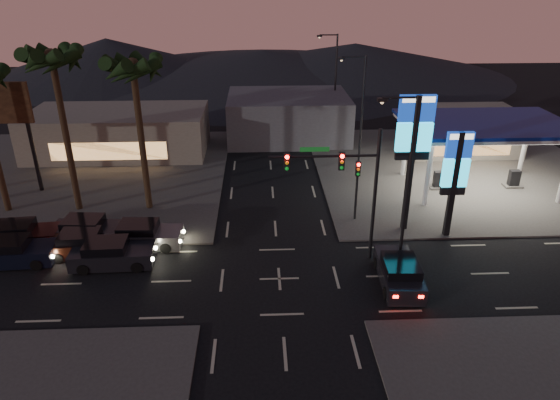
{
  "coord_description": "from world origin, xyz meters",
  "views": [
    {
      "loc": [
        -0.99,
        -23.45,
        15.64
      ],
      "look_at": [
        0.22,
        4.02,
        3.0
      ],
      "focal_mm": 32.0,
      "sensor_mm": 36.0,
      "label": 1
    }
  ],
  "objects_px": {
    "car_lane_b_mid": "(88,230)",
    "suv_station": "(399,272)",
    "traffic_signal_mast": "(345,178)",
    "car_lane_a_mid": "(85,244)",
    "car_lane_b_front": "(143,235)",
    "car_lane_a_rear": "(13,252)",
    "car_lane_a_front": "(111,254)",
    "car_lane_b_rear": "(19,235)",
    "pylon_sign_tall": "(414,137)",
    "gas_station": "(486,126)",
    "pylon_sign_short": "(456,169)"
  },
  "relations": [
    {
      "from": "pylon_sign_tall",
      "to": "car_lane_b_rear",
      "type": "relative_size",
      "value": 1.81
    },
    {
      "from": "car_lane_a_mid",
      "to": "car_lane_b_rear",
      "type": "bearing_deg",
      "value": 164.38
    },
    {
      "from": "traffic_signal_mast",
      "to": "car_lane_a_rear",
      "type": "distance_m",
      "value": 19.77
    },
    {
      "from": "pylon_sign_short",
      "to": "car_lane_b_front",
      "type": "distance_m",
      "value": 19.7
    },
    {
      "from": "car_lane_a_mid",
      "to": "suv_station",
      "type": "relative_size",
      "value": 0.99
    },
    {
      "from": "car_lane_a_mid",
      "to": "car_lane_b_front",
      "type": "bearing_deg",
      "value": 15.84
    },
    {
      "from": "traffic_signal_mast",
      "to": "suv_station",
      "type": "bearing_deg",
      "value": -44.99
    },
    {
      "from": "car_lane_b_rear",
      "to": "pylon_sign_tall",
      "type": "bearing_deg",
      "value": 2.57
    },
    {
      "from": "pylon_sign_short",
      "to": "car_lane_b_mid",
      "type": "height_order",
      "value": "pylon_sign_short"
    },
    {
      "from": "gas_station",
      "to": "car_lane_b_mid",
      "type": "bearing_deg",
      "value": -165.72
    },
    {
      "from": "car_lane_a_front",
      "to": "pylon_sign_short",
      "type": "bearing_deg",
      "value": 7.25
    },
    {
      "from": "suv_station",
      "to": "car_lane_a_front",
      "type": "bearing_deg",
      "value": 170.78
    },
    {
      "from": "traffic_signal_mast",
      "to": "car_lane_b_front",
      "type": "relative_size",
      "value": 1.65
    },
    {
      "from": "gas_station",
      "to": "car_lane_a_front",
      "type": "relative_size",
      "value": 2.49
    },
    {
      "from": "pylon_sign_short",
      "to": "traffic_signal_mast",
      "type": "xyz_separation_m",
      "value": [
        -7.24,
        -2.51,
        0.57
      ]
    },
    {
      "from": "pylon_sign_tall",
      "to": "car_lane_a_mid",
      "type": "bearing_deg",
      "value": -173.35
    },
    {
      "from": "car_lane_b_mid",
      "to": "traffic_signal_mast",
      "type": "bearing_deg",
      "value": -10.52
    },
    {
      "from": "car_lane_a_mid",
      "to": "suv_station",
      "type": "bearing_deg",
      "value": -12.21
    },
    {
      "from": "car_lane_a_mid",
      "to": "car_lane_b_front",
      "type": "distance_m",
      "value": 3.4
    },
    {
      "from": "traffic_signal_mast",
      "to": "car_lane_b_rear",
      "type": "xyz_separation_m",
      "value": [
        -19.76,
        2.41,
        -4.49
      ]
    },
    {
      "from": "traffic_signal_mast",
      "to": "car_lane_a_rear",
      "type": "height_order",
      "value": "traffic_signal_mast"
    },
    {
      "from": "pylon_sign_tall",
      "to": "car_lane_a_mid",
      "type": "height_order",
      "value": "pylon_sign_tall"
    },
    {
      "from": "car_lane_a_rear",
      "to": "car_lane_a_mid",
      "type": "bearing_deg",
      "value": 11.62
    },
    {
      "from": "car_lane_a_front",
      "to": "car_lane_a_rear",
      "type": "height_order",
      "value": "car_lane_a_front"
    },
    {
      "from": "traffic_signal_mast",
      "to": "gas_station",
      "type": "bearing_deg",
      "value": 39.28
    },
    {
      "from": "gas_station",
      "to": "car_lane_a_mid",
      "type": "height_order",
      "value": "gas_station"
    },
    {
      "from": "car_lane_b_front",
      "to": "traffic_signal_mast",
      "type": "bearing_deg",
      "value": -9.88
    },
    {
      "from": "gas_station",
      "to": "car_lane_b_front",
      "type": "xyz_separation_m",
      "value": [
        -24.3,
        -7.91,
        -4.36
      ]
    },
    {
      "from": "pylon_sign_short",
      "to": "suv_station",
      "type": "relative_size",
      "value": 1.46
    },
    {
      "from": "traffic_signal_mast",
      "to": "car_lane_a_front",
      "type": "height_order",
      "value": "traffic_signal_mast"
    },
    {
      "from": "car_lane_a_mid",
      "to": "suv_station",
      "type": "height_order",
      "value": "suv_station"
    },
    {
      "from": "car_lane_a_rear",
      "to": "pylon_sign_tall",
      "type": "bearing_deg",
      "value": 7.47
    },
    {
      "from": "pylon_sign_short",
      "to": "car_lane_a_rear",
      "type": "bearing_deg",
      "value": -175.37
    },
    {
      "from": "car_lane_b_mid",
      "to": "suv_station",
      "type": "height_order",
      "value": "suv_station"
    },
    {
      "from": "car_lane_a_front",
      "to": "car_lane_b_front",
      "type": "height_order",
      "value": "car_lane_a_front"
    },
    {
      "from": "car_lane_a_mid",
      "to": "car_lane_a_rear",
      "type": "height_order",
      "value": "car_lane_a_rear"
    },
    {
      "from": "pylon_sign_short",
      "to": "car_lane_b_front",
      "type": "height_order",
      "value": "pylon_sign_short"
    },
    {
      "from": "gas_station",
      "to": "car_lane_b_front",
      "type": "height_order",
      "value": "gas_station"
    },
    {
      "from": "car_lane_a_rear",
      "to": "car_lane_b_front",
      "type": "xyz_separation_m",
      "value": [
        7.19,
        1.73,
        -0.01
      ]
    },
    {
      "from": "car_lane_b_mid",
      "to": "suv_station",
      "type": "relative_size",
      "value": 1.02
    },
    {
      "from": "car_lane_a_front",
      "to": "car_lane_a_mid",
      "type": "xyz_separation_m",
      "value": [
        -1.91,
        1.29,
        -0.03
      ]
    },
    {
      "from": "pylon_sign_short",
      "to": "suv_station",
      "type": "bearing_deg",
      "value": -130.63
    },
    {
      "from": "pylon_sign_tall",
      "to": "traffic_signal_mast",
      "type": "height_order",
      "value": "pylon_sign_tall"
    },
    {
      "from": "pylon_sign_tall",
      "to": "pylon_sign_short",
      "type": "bearing_deg",
      "value": -21.8
    },
    {
      "from": "pylon_sign_tall",
      "to": "suv_station",
      "type": "xyz_separation_m",
      "value": [
        -2.0,
        -6.25,
        -5.67
      ]
    },
    {
      "from": "car_lane_a_rear",
      "to": "car_lane_b_mid",
      "type": "distance_m",
      "value": 4.4
    },
    {
      "from": "pylon_sign_short",
      "to": "car_lane_a_rear",
      "type": "xyz_separation_m",
      "value": [
        -26.49,
        -2.15,
        -3.93
      ]
    },
    {
      "from": "car_lane_b_mid",
      "to": "car_lane_b_rear",
      "type": "bearing_deg",
      "value": -173.09
    },
    {
      "from": "traffic_signal_mast",
      "to": "car_lane_b_front",
      "type": "xyz_separation_m",
      "value": [
        -12.06,
        2.1,
        -4.51
      ]
    },
    {
      "from": "car_lane_a_front",
      "to": "car_lane_a_mid",
      "type": "height_order",
      "value": "car_lane_a_front"
    }
  ]
}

